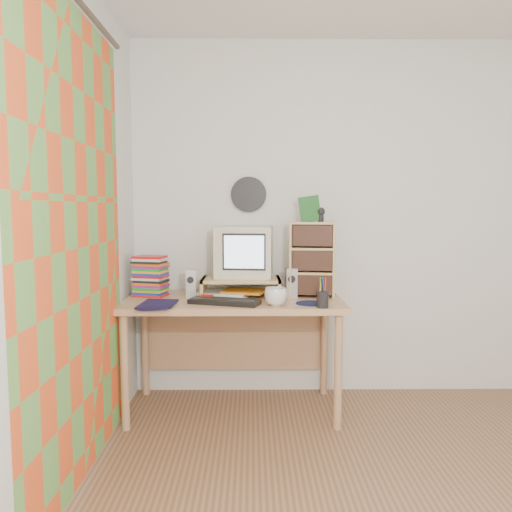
{
  "coord_description": "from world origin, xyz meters",
  "views": [
    {
      "loc": [
        -0.91,
        -1.82,
        1.33
      ],
      "look_at": [
        -0.88,
        1.33,
        1.03
      ],
      "focal_mm": 35.0,
      "sensor_mm": 36.0,
      "label": 1
    }
  ],
  "objects_px": {
    "dvd_stack": "(151,275)",
    "diary": "(141,302)",
    "desk": "(233,317)",
    "mug": "(276,297)",
    "cd_rack": "(312,259)",
    "crt_monitor": "(244,252)",
    "keyboard": "(224,302)"
  },
  "relations": [
    {
      "from": "dvd_stack",
      "to": "diary",
      "type": "xyz_separation_m",
      "value": [
        0.01,
        -0.35,
        -0.12
      ]
    },
    {
      "from": "desk",
      "to": "mug",
      "type": "xyz_separation_m",
      "value": [
        0.27,
        -0.3,
        0.19
      ]
    },
    {
      "from": "dvd_stack",
      "to": "cd_rack",
      "type": "bearing_deg",
      "value": 13.66
    },
    {
      "from": "desk",
      "to": "dvd_stack",
      "type": "relative_size",
      "value": 4.91
    },
    {
      "from": "crt_monitor",
      "to": "dvd_stack",
      "type": "relative_size",
      "value": 1.26
    },
    {
      "from": "mug",
      "to": "keyboard",
      "type": "bearing_deg",
      "value": 170.55
    },
    {
      "from": "cd_rack",
      "to": "diary",
      "type": "distance_m",
      "value": 1.13
    },
    {
      "from": "crt_monitor",
      "to": "keyboard",
      "type": "distance_m",
      "value": 0.45
    },
    {
      "from": "desk",
      "to": "diary",
      "type": "height_order",
      "value": "diary"
    },
    {
      "from": "desk",
      "to": "keyboard",
      "type": "bearing_deg",
      "value": -100.36
    },
    {
      "from": "dvd_stack",
      "to": "keyboard",
      "type": "bearing_deg",
      "value": -14.37
    },
    {
      "from": "crt_monitor",
      "to": "diary",
      "type": "height_order",
      "value": "crt_monitor"
    },
    {
      "from": "cd_rack",
      "to": "mug",
      "type": "bearing_deg",
      "value": -121.82
    },
    {
      "from": "dvd_stack",
      "to": "mug",
      "type": "bearing_deg",
      "value": -7.48
    },
    {
      "from": "crt_monitor",
      "to": "mug",
      "type": "bearing_deg",
      "value": -56.45
    },
    {
      "from": "crt_monitor",
      "to": "mug",
      "type": "distance_m",
      "value": 0.5
    },
    {
      "from": "crt_monitor",
      "to": "keyboard",
      "type": "bearing_deg",
      "value": -102.16
    },
    {
      "from": "desk",
      "to": "cd_rack",
      "type": "relative_size",
      "value": 2.83
    },
    {
      "from": "desk",
      "to": "diary",
      "type": "relative_size",
      "value": 5.73
    },
    {
      "from": "crt_monitor",
      "to": "diary",
      "type": "relative_size",
      "value": 1.47
    },
    {
      "from": "crt_monitor",
      "to": "diary",
      "type": "xyz_separation_m",
      "value": [
        -0.61,
        -0.41,
        -0.27
      ]
    },
    {
      "from": "desk",
      "to": "diary",
      "type": "bearing_deg",
      "value": -149.43
    },
    {
      "from": "desk",
      "to": "crt_monitor",
      "type": "height_order",
      "value": "crt_monitor"
    },
    {
      "from": "desk",
      "to": "crt_monitor",
      "type": "xyz_separation_m",
      "value": [
        0.07,
        0.09,
        0.43
      ]
    },
    {
      "from": "crt_monitor",
      "to": "dvd_stack",
      "type": "bearing_deg",
      "value": -167.83
    },
    {
      "from": "keyboard",
      "to": "diary",
      "type": "relative_size",
      "value": 1.78
    },
    {
      "from": "desk",
      "to": "cd_rack",
      "type": "distance_m",
      "value": 0.65
    },
    {
      "from": "mug",
      "to": "crt_monitor",
      "type": "bearing_deg",
      "value": 116.52
    },
    {
      "from": "keyboard",
      "to": "diary",
      "type": "distance_m",
      "value": 0.5
    },
    {
      "from": "mug",
      "to": "dvd_stack",
      "type": "bearing_deg",
      "value": 157.84
    },
    {
      "from": "diary",
      "to": "keyboard",
      "type": "bearing_deg",
      "value": 11.54
    },
    {
      "from": "cd_rack",
      "to": "diary",
      "type": "bearing_deg",
      "value": -155.32
    }
  ]
}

